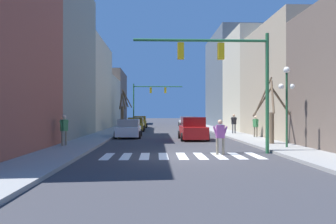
{
  "coord_description": "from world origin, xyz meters",
  "views": [
    {
      "loc": [
        -1.29,
        -15.65,
        2.08
      ],
      "look_at": [
        0.38,
        27.52,
        2.23
      ],
      "focal_mm": 35.0,
      "sensor_mm": 36.0,
      "label": 1
    }
  ],
  "objects_px": {
    "car_at_intersection": "(186,122)",
    "pedestrian_on_right_sidewalk": "(220,134)",
    "street_lamp_right_corner": "(287,90)",
    "pedestrian_crossing_street": "(64,127)",
    "traffic_signal_far": "(148,96)",
    "street_tree_left_near": "(123,110)",
    "car_parked_right_near": "(140,122)",
    "car_parked_right_far": "(129,129)",
    "street_tree_left_far": "(271,115)",
    "car_parked_left_far": "(190,123)",
    "car_driving_away_lane": "(193,129)",
    "pedestrian_waiting_at_curb": "(256,124)",
    "pedestrian_on_left_sidewalk": "(234,122)",
    "car_parked_left_near": "(136,125)",
    "traffic_signal_near": "(228,66)"
  },
  "relations": [
    {
      "from": "pedestrian_waiting_at_curb",
      "to": "car_parked_left_far",
      "type": "bearing_deg",
      "value": -13.1
    },
    {
      "from": "car_parked_left_far",
      "to": "pedestrian_on_left_sidewalk",
      "type": "height_order",
      "value": "pedestrian_on_left_sidewalk"
    },
    {
      "from": "car_parked_left_near",
      "to": "street_tree_left_near",
      "type": "xyz_separation_m",
      "value": [
        -2.32,
        8.43,
        1.81
      ]
    },
    {
      "from": "pedestrian_crossing_street",
      "to": "street_lamp_right_corner",
      "type": "bearing_deg",
      "value": -72.23
    },
    {
      "from": "pedestrian_on_right_sidewalk",
      "to": "car_parked_right_near",
      "type": "bearing_deg",
      "value": -82.0
    },
    {
      "from": "car_parked_right_far",
      "to": "pedestrian_waiting_at_curb",
      "type": "xyz_separation_m",
      "value": [
        10.33,
        -1.82,
        0.43
      ]
    },
    {
      "from": "car_driving_away_lane",
      "to": "pedestrian_on_left_sidewalk",
      "type": "distance_m",
      "value": 7.3
    },
    {
      "from": "traffic_signal_far",
      "to": "pedestrian_on_left_sidewalk",
      "type": "xyz_separation_m",
      "value": [
        8.62,
        -17.24,
        -3.45
      ]
    },
    {
      "from": "traffic_signal_far",
      "to": "car_parked_left_near",
      "type": "distance_m",
      "value": 10.88
    },
    {
      "from": "car_parked_left_near",
      "to": "car_parked_right_far",
      "type": "distance_m",
      "value": 10.3
    },
    {
      "from": "traffic_signal_near",
      "to": "car_parked_right_near",
      "type": "bearing_deg",
      "value": 101.04
    },
    {
      "from": "car_driving_away_lane",
      "to": "car_parked_left_far",
      "type": "distance_m",
      "value": 20.13
    },
    {
      "from": "car_driving_away_lane",
      "to": "pedestrian_crossing_street",
      "type": "bearing_deg",
      "value": 123.99
    },
    {
      "from": "car_parked_left_near",
      "to": "car_at_intersection",
      "type": "height_order",
      "value": "car_at_intersection"
    },
    {
      "from": "car_driving_away_lane",
      "to": "car_parked_right_far",
      "type": "bearing_deg",
      "value": 64.15
    },
    {
      "from": "street_lamp_right_corner",
      "to": "pedestrian_crossing_street",
      "type": "xyz_separation_m",
      "value": [
        -12.9,
        1.45,
        -2.14
      ]
    },
    {
      "from": "car_parked_left_near",
      "to": "street_tree_left_near",
      "type": "bearing_deg",
      "value": 15.37
    },
    {
      "from": "car_parked_left_near",
      "to": "pedestrian_on_left_sidewalk",
      "type": "bearing_deg",
      "value": -126.16
    },
    {
      "from": "street_lamp_right_corner",
      "to": "car_driving_away_lane",
      "type": "relative_size",
      "value": 1.04
    },
    {
      "from": "traffic_signal_far",
      "to": "car_parked_left_far",
      "type": "xyz_separation_m",
      "value": [
        5.91,
        -2.85,
        -3.93
      ]
    },
    {
      "from": "car_parked_left_near",
      "to": "car_parked_right_far",
      "type": "xyz_separation_m",
      "value": [
        0.03,
        -10.3,
        -0.01
      ]
    },
    {
      "from": "car_at_intersection",
      "to": "pedestrian_on_left_sidewalk",
      "type": "distance_m",
      "value": 20.12
    },
    {
      "from": "car_parked_left_far",
      "to": "street_tree_left_far",
      "type": "relative_size",
      "value": 1.03
    },
    {
      "from": "pedestrian_crossing_street",
      "to": "street_tree_left_near",
      "type": "bearing_deg",
      "value": 22.39
    },
    {
      "from": "street_tree_left_near",
      "to": "car_parked_right_near",
      "type": "bearing_deg",
      "value": 18.67
    },
    {
      "from": "car_parked_left_near",
      "to": "pedestrian_on_right_sidewalk",
      "type": "distance_m",
      "value": 22.63
    },
    {
      "from": "traffic_signal_far",
      "to": "car_at_intersection",
      "type": "height_order",
      "value": "traffic_signal_far"
    },
    {
      "from": "pedestrian_on_right_sidewalk",
      "to": "pedestrian_on_left_sidewalk",
      "type": "bearing_deg",
      "value": -108.11
    },
    {
      "from": "pedestrian_on_left_sidewalk",
      "to": "pedestrian_on_right_sidewalk",
      "type": "relative_size",
      "value": 1.04
    },
    {
      "from": "street_lamp_right_corner",
      "to": "pedestrian_on_left_sidewalk",
      "type": "relative_size",
      "value": 2.51
    },
    {
      "from": "car_driving_away_lane",
      "to": "car_parked_left_far",
      "type": "height_order",
      "value": "car_driving_away_lane"
    },
    {
      "from": "car_driving_away_lane",
      "to": "car_at_intersection",
      "type": "xyz_separation_m",
      "value": [
        1.88,
        25.59,
        -0.07
      ]
    },
    {
      "from": "car_parked_left_far",
      "to": "pedestrian_on_right_sidewalk",
      "type": "xyz_separation_m",
      "value": [
        -1.56,
        -29.17,
        0.29
      ]
    },
    {
      "from": "traffic_signal_far",
      "to": "pedestrian_on_right_sidewalk",
      "type": "height_order",
      "value": "traffic_signal_far"
    },
    {
      "from": "pedestrian_on_left_sidewalk",
      "to": "pedestrian_crossing_street",
      "type": "bearing_deg",
      "value": -170.11
    },
    {
      "from": "car_parked_right_far",
      "to": "street_tree_left_far",
      "type": "height_order",
      "value": "street_tree_left_far"
    },
    {
      "from": "car_at_intersection",
      "to": "street_tree_left_far",
      "type": "height_order",
      "value": "street_tree_left_far"
    },
    {
      "from": "car_at_intersection",
      "to": "pedestrian_on_right_sidewalk",
      "type": "height_order",
      "value": "pedestrian_on_right_sidewalk"
    },
    {
      "from": "traffic_signal_far",
      "to": "pedestrian_on_left_sidewalk",
      "type": "height_order",
      "value": "traffic_signal_far"
    },
    {
      "from": "traffic_signal_near",
      "to": "car_driving_away_lane",
      "type": "height_order",
      "value": "traffic_signal_near"
    },
    {
      "from": "car_parked_left_near",
      "to": "pedestrian_waiting_at_curb",
      "type": "distance_m",
      "value": 15.95
    },
    {
      "from": "street_lamp_right_corner",
      "to": "pedestrian_crossing_street",
      "type": "distance_m",
      "value": 13.15
    },
    {
      "from": "car_driving_away_lane",
      "to": "pedestrian_waiting_at_curb",
      "type": "distance_m",
      "value": 5.21
    },
    {
      "from": "car_parked_left_far",
      "to": "car_parked_right_near",
      "type": "distance_m",
      "value": 7.33
    },
    {
      "from": "car_driving_away_lane",
      "to": "street_tree_left_near",
      "type": "distance_m",
      "value": 22.61
    },
    {
      "from": "traffic_signal_near",
      "to": "car_at_intersection",
      "type": "bearing_deg",
      "value": 88.25
    },
    {
      "from": "car_parked_right_near",
      "to": "pedestrian_on_left_sidewalk",
      "type": "bearing_deg",
      "value": -149.22
    },
    {
      "from": "pedestrian_on_left_sidewalk",
      "to": "car_driving_away_lane",
      "type": "bearing_deg",
      "value": -160.3
    },
    {
      "from": "pedestrian_on_left_sidewalk",
      "to": "pedestrian_waiting_at_curb",
      "type": "xyz_separation_m",
      "value": [
        0.56,
        -4.96,
        -0.06
      ]
    },
    {
      "from": "traffic_signal_far",
      "to": "car_parked_right_near",
      "type": "relative_size",
      "value": 1.63
    }
  ]
}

